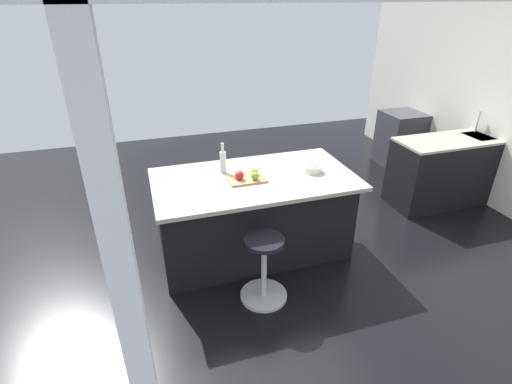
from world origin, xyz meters
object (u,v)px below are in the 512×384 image
at_px(apple_red, 240,175).
at_px(water_bottle, 223,161).
at_px(oven_range, 400,139).
at_px(stool_by_window, 264,270).
at_px(apple_green, 255,176).
at_px(apple_yellow, 255,171).
at_px(fruit_bowl, 313,168).
at_px(kitchen_island, 253,215).
at_px(cutting_board, 247,179).

relative_size(apple_red, water_bottle, 0.28).
distance_m(oven_range, stool_by_window, 3.96).
xyz_separation_m(oven_range, apple_green, (3.05, 1.81, 0.54)).
bearing_deg(oven_range, apple_red, 28.79).
height_order(apple_yellow, fruit_bowl, apple_yellow).
relative_size(apple_green, fruit_bowl, 0.43).
distance_m(stool_by_window, fruit_bowl, 1.17).
distance_m(apple_red, fruit_bowl, 0.78).
bearing_deg(apple_red, stool_by_window, 93.60).
bearing_deg(oven_range, apple_yellow, 29.25).
bearing_deg(oven_range, kitchen_island, 28.87).
bearing_deg(apple_green, apple_yellow, -106.61).
distance_m(apple_green, fruit_bowl, 0.64).
height_order(oven_range, apple_red, apple_red).
relative_size(kitchen_island, stool_by_window, 3.08).
bearing_deg(oven_range, stool_by_window, 37.25).
bearing_deg(apple_green, cutting_board, -38.93).
xyz_separation_m(kitchen_island, apple_yellow, (-0.01, 0.02, 0.51)).
relative_size(kitchen_island, apple_green, 26.09).
bearing_deg(fruit_bowl, stool_by_window, 40.73).
distance_m(oven_range, water_bottle, 3.67).
relative_size(apple_green, water_bottle, 0.25).
distance_m(kitchen_island, stool_by_window, 0.75).
relative_size(cutting_board, apple_red, 4.16).
distance_m(cutting_board, fruit_bowl, 0.70).
relative_size(kitchen_island, apple_yellow, 27.91).
bearing_deg(kitchen_island, apple_green, 80.45).
relative_size(apple_red, apple_yellow, 1.21).
bearing_deg(apple_red, oven_range, -151.21).
bearing_deg(apple_red, cutting_board, -178.11).
relative_size(oven_range, cutting_board, 2.40).
xyz_separation_m(kitchen_island, cutting_board, (0.09, 0.08, 0.46)).
bearing_deg(apple_yellow, apple_red, 20.26).
bearing_deg(fruit_bowl, oven_range, -143.88).
bearing_deg(fruit_bowl, water_bottle, -16.77).
relative_size(kitchen_island, cutting_board, 5.56).
relative_size(cutting_board, water_bottle, 1.15).
height_order(stool_by_window, apple_green, apple_green).
bearing_deg(water_bottle, oven_range, -155.52).
bearing_deg(apple_green, kitchen_island, -99.55).
bearing_deg(apple_green, fruit_bowl, -176.38).
distance_m(kitchen_island, fruit_bowl, 0.79).
bearing_deg(apple_yellow, water_bottle, -34.60).
xyz_separation_m(apple_red, water_bottle, (0.10, -0.25, 0.06)).
xyz_separation_m(stool_by_window, fruit_bowl, (-0.73, -0.63, 0.65)).
bearing_deg(water_bottle, kitchen_island, 147.23).
bearing_deg(kitchen_island, stool_by_window, 80.45).
bearing_deg(apple_red, apple_yellow, -159.74).
height_order(kitchen_island, stool_by_window, kitchen_island).
bearing_deg(oven_range, cutting_board, 29.34).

